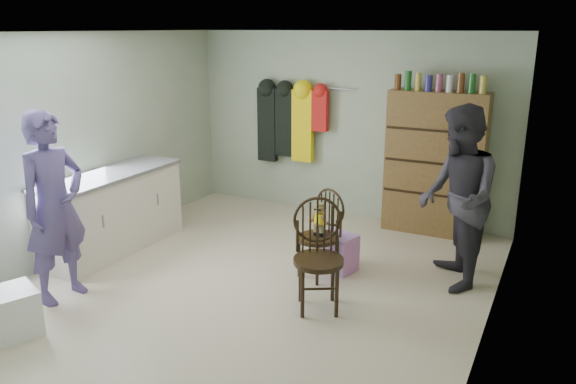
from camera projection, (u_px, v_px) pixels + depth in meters
The scene contains 11 objects.
ground_plane at pixel (258, 281), 5.84m from camera, with size 5.00×5.00×0.00m, color beige.
room_walls at pixel (281, 123), 5.85m from camera, with size 5.00×5.00×5.00m.
counter at pixel (112, 212), 6.55m from camera, with size 0.64×1.86×0.94m.
plastic_tub at pixel (11, 312), 4.79m from camera, with size 0.42×0.40×0.40m, color white.
chair_front at pixel (322, 228), 5.82m from camera, with size 0.55×0.55×0.94m.
chair_far at pixel (318, 251), 5.17m from camera, with size 0.63×0.63×1.05m.
striped_bag at pixel (337, 252), 6.06m from camera, with size 0.39×0.30×0.41m, color pink.
person_left at pixel (54, 207), 5.26m from camera, with size 0.67×0.44×1.83m, color #534682.
person_right at pixel (457, 198), 5.53m from camera, with size 0.90×0.70×1.85m, color #2D2B33.
dresser at pixel (435, 163), 7.01m from camera, with size 1.20×0.39×2.03m.
coat_rack at pixel (289, 123), 7.88m from camera, with size 1.42×0.12×1.09m.
Camera 1 is at (2.68, -4.63, 2.54)m, focal length 35.00 mm.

